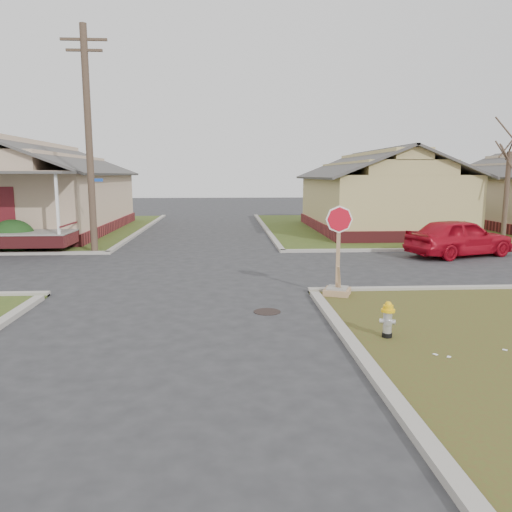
{
  "coord_description": "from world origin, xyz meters",
  "views": [
    {
      "loc": [
        1.25,
        -11.89,
        3.2
      ],
      "look_at": [
        2.03,
        1.0,
        1.1
      ],
      "focal_mm": 35.0,
      "sensor_mm": 36.0,
      "label": 1
    }
  ],
  "objects": [
    {
      "name": "tree_mid_right",
      "position": [
        14.0,
        10.2,
        2.15
      ],
      "size": [
        0.22,
        0.22,
        4.2
      ],
      "primitive_type": "cylinder",
      "color": "#422F26",
      "rests_on": "verge_far_right"
    },
    {
      "name": "red_sedan",
      "position": [
        10.5,
        7.23,
        0.76
      ],
      "size": [
        4.79,
        3.14,
        1.52
      ],
      "primitive_type": "imported",
      "rotation": [
        0.0,
        0.0,
        1.9
      ],
      "color": "#B50C1E",
      "rests_on": "ground"
    },
    {
      "name": "hedge_right",
      "position": [
        -7.75,
        9.6,
        0.66
      ],
      "size": [
        1.61,
        1.32,
        1.23
      ],
      "primitive_type": "ellipsoid",
      "color": "#173E16",
      "rests_on": "verge_far_left"
    },
    {
      "name": "manhole",
      "position": [
        2.2,
        -0.5,
        0.01
      ],
      "size": [
        0.64,
        0.64,
        0.01
      ],
      "primitive_type": "cylinder",
      "color": "black",
      "rests_on": "ground"
    },
    {
      "name": "curbs",
      "position": [
        0.0,
        5.0,
        0.0
      ],
      "size": [
        80.0,
        40.0,
        0.12
      ],
      "primitive_type": null,
      "color": "#A49E94",
      "rests_on": "ground"
    },
    {
      "name": "fire_hydrant",
      "position": [
        4.39,
        -2.64,
        0.45
      ],
      "size": [
        0.27,
        0.27,
        0.72
      ],
      "rotation": [
        0.0,
        0.0,
        -0.39
      ],
      "color": "black",
      "rests_on": "ground"
    },
    {
      "name": "side_house_yellow",
      "position": [
        10.0,
        16.5,
        2.19
      ],
      "size": [
        7.6,
        11.6,
        4.7
      ],
      "color": "maroon",
      "rests_on": "ground"
    },
    {
      "name": "ground",
      "position": [
        0.0,
        0.0,
        0.0
      ],
      "size": [
        120.0,
        120.0,
        0.0
      ],
      "primitive_type": "plane",
      "color": "#2A2A2C",
      "rests_on": "ground"
    },
    {
      "name": "corner_house",
      "position": [
        -10.0,
        16.68,
        2.28
      ],
      "size": [
        10.1,
        15.5,
        5.3
      ],
      "color": "maroon",
      "rests_on": "ground"
    },
    {
      "name": "stop_sign",
      "position": [
        4.19,
        0.91,
        0.56
      ],
      "size": [
        0.67,
        0.66,
        2.37
      ],
      "rotation": [
        0.0,
        0.0,
        -0.38
      ],
      "color": "tan",
      "rests_on": "ground"
    },
    {
      "name": "utility_pole",
      "position": [
        -4.2,
        8.9,
        4.66
      ],
      "size": [
        1.8,
        0.28,
        9.0
      ],
      "color": "#422F26",
      "rests_on": "ground"
    }
  ]
}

